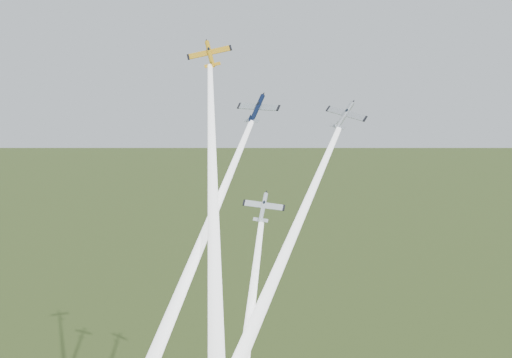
% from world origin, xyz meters
% --- Properties ---
extents(plane_yellow, '(11.63, 9.42, 8.80)m').
position_xyz_m(plane_yellow, '(-13.48, 7.07, 113.76)').
color(plane_yellow, '#F9B115').
extents(smoke_trail_yellow, '(21.89, 48.29, 51.06)m').
position_xyz_m(smoke_trail_yellow, '(-3.30, -17.76, 86.93)').
color(smoke_trail_yellow, white).
extents(plane_navy, '(9.50, 7.98, 7.13)m').
position_xyz_m(plane_navy, '(-2.77, 3.32, 103.61)').
color(plane_navy, '#0B1634').
extents(smoke_trail_navy, '(9.93, 50.11, 50.23)m').
position_xyz_m(smoke_trail_navy, '(-6.57, -22.82, 77.19)').
color(smoke_trail_navy, white).
extents(plane_silver_right, '(10.09, 7.96, 7.94)m').
position_xyz_m(plane_silver_right, '(13.23, 4.97, 102.58)').
color(plane_silver_right, '#A4AAB1').
extents(smoke_trail_silver_right, '(15.22, 45.96, 46.94)m').
position_xyz_m(smoke_trail_silver_right, '(6.58, -18.89, 77.81)').
color(smoke_trail_silver_right, white).
extents(plane_silver_low, '(7.56, 6.96, 6.57)m').
position_xyz_m(plane_silver_low, '(1.89, -7.89, 87.53)').
color(plane_silver_low, silver).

